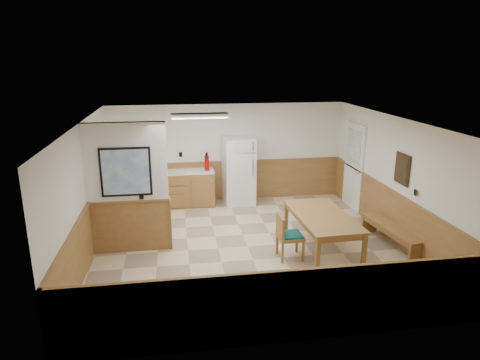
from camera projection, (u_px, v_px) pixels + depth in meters
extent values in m
plane|color=beige|center=(247.00, 246.00, 8.50)|extent=(6.00, 6.00, 0.00)
cube|color=white|center=(248.00, 121.00, 7.80)|extent=(6.00, 6.00, 0.02)
cube|color=white|center=(228.00, 153.00, 11.00)|extent=(6.00, 0.02, 2.50)
cube|color=white|center=(394.00, 180.00, 8.60)|extent=(0.02, 6.00, 2.50)
cube|color=white|center=(84.00, 194.00, 7.70)|extent=(0.02, 6.00, 2.50)
cube|color=olive|center=(228.00, 181.00, 11.19)|extent=(6.00, 0.04, 1.00)
cube|color=olive|center=(390.00, 215.00, 8.80)|extent=(0.04, 6.00, 1.00)
cube|color=olive|center=(89.00, 232.00, 7.91)|extent=(0.04, 6.00, 1.00)
cube|color=white|center=(126.00, 163.00, 7.87)|extent=(1.50, 0.15, 1.50)
cube|color=olive|center=(131.00, 226.00, 8.21)|extent=(1.50, 0.17, 1.00)
cube|color=black|center=(126.00, 172.00, 7.82)|extent=(0.92, 0.03, 0.92)
cube|color=white|center=(126.00, 172.00, 7.80)|extent=(0.84, 0.01, 0.84)
cube|color=olive|center=(186.00, 189.00, 10.76)|extent=(1.40, 0.60, 0.86)
cube|color=olive|center=(126.00, 192.00, 10.54)|extent=(0.06, 0.60, 0.86)
cube|color=olive|center=(157.00, 190.00, 10.65)|extent=(0.06, 0.60, 0.86)
cube|color=beige|center=(169.00, 172.00, 10.57)|extent=(2.20, 0.60, 0.04)
cube|color=beige|center=(169.00, 166.00, 10.84)|extent=(2.20, 0.02, 0.10)
cube|color=white|center=(354.00, 167.00, 10.46)|extent=(0.05, 1.02, 2.15)
cube|color=white|center=(353.00, 167.00, 10.46)|extent=(0.04, 0.90, 2.05)
cube|color=silver|center=(354.00, 146.00, 10.31)|extent=(0.02, 0.76, 0.80)
cube|color=white|center=(144.00, 144.00, 10.58)|extent=(0.80, 0.03, 1.00)
cube|color=silver|center=(144.00, 144.00, 10.57)|extent=(0.70, 0.01, 0.90)
cube|color=#312313|center=(402.00, 169.00, 8.23)|extent=(0.03, 0.50, 0.60)
cube|color=black|center=(401.00, 169.00, 8.22)|extent=(0.01, 0.42, 0.52)
cube|color=white|center=(200.00, 115.00, 8.93)|extent=(1.20, 0.30, 0.08)
cube|color=white|center=(200.00, 117.00, 8.94)|extent=(1.15, 0.25, 0.01)
cube|color=white|center=(239.00, 171.00, 10.79)|extent=(0.79, 0.75, 1.70)
cube|color=silver|center=(253.00, 146.00, 10.30)|extent=(0.03, 0.02, 0.22)
cube|color=silver|center=(253.00, 168.00, 10.45)|extent=(0.03, 0.02, 0.40)
cube|color=olive|center=(322.00, 216.00, 8.09)|extent=(1.04, 1.98, 0.05)
cube|color=olive|center=(322.00, 220.00, 8.11)|extent=(0.94, 1.87, 0.10)
cube|color=olive|center=(317.00, 257.00, 7.26)|extent=(0.07, 0.07, 0.70)
cube|color=olive|center=(286.00, 219.00, 8.98)|extent=(0.07, 0.07, 0.70)
cube|color=olive|center=(364.00, 253.00, 7.42)|extent=(0.07, 0.07, 0.70)
cube|color=olive|center=(324.00, 216.00, 9.14)|extent=(0.07, 0.07, 0.70)
cube|color=olive|center=(392.00, 227.00, 8.35)|extent=(0.56, 1.69, 0.05)
cube|color=olive|center=(412.00, 255.00, 7.67)|extent=(0.35, 0.10, 0.40)
cube|color=olive|center=(373.00, 223.00, 9.15)|extent=(0.35, 0.10, 0.40)
cube|color=olive|center=(290.00, 237.00, 7.92)|extent=(0.46, 0.46, 0.06)
cube|color=#115548|center=(290.00, 234.00, 7.90)|extent=(0.42, 0.42, 0.03)
cube|color=olive|center=(280.00, 226.00, 7.82)|extent=(0.06, 0.45, 0.40)
cube|color=#115548|center=(270.00, 227.00, 7.79)|extent=(0.03, 0.39, 0.34)
cube|color=olive|center=(283.00, 253.00, 7.76)|extent=(0.04, 0.04, 0.39)
cube|color=olive|center=(277.00, 244.00, 8.13)|extent=(0.04, 0.04, 0.39)
cube|color=olive|center=(303.00, 252.00, 7.83)|extent=(0.04, 0.04, 0.39)
cube|color=olive|center=(297.00, 243.00, 8.20)|extent=(0.04, 0.04, 0.39)
cylinder|color=#AA090A|center=(207.00, 163.00, 10.61)|extent=(0.12, 0.12, 0.38)
cylinder|color=black|center=(207.00, 154.00, 10.54)|extent=(0.06, 0.06, 0.08)
cylinder|color=#1B952C|center=(146.00, 168.00, 10.41)|extent=(0.09, 0.09, 0.23)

